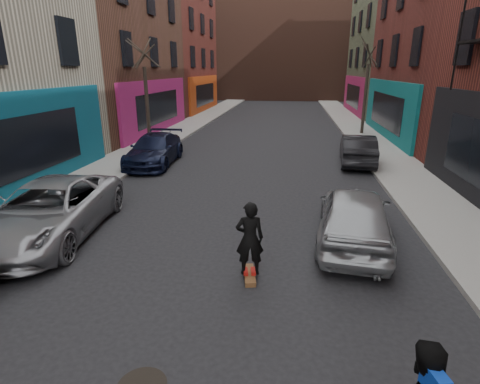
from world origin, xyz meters
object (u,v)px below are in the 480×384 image
(skateboarder, at_px, (250,239))
(parked_right_far, at_px, (354,215))
(tree_left_far, at_px, (146,85))
(parked_left_far, at_px, (50,210))
(skateboard, at_px, (249,275))
(parked_left_end, at_px, (155,150))
(tree_right_far, at_px, (367,80))
(parked_right_end, at_px, (357,149))

(skateboarder, bearing_deg, parked_right_far, -149.83)
(tree_left_far, height_order, parked_left_far, tree_left_far)
(parked_right_far, bearing_deg, skateboard, 47.44)
(parked_left_end, xyz_separation_m, skateboard, (5.41, -9.24, -0.62))
(parked_left_end, distance_m, skateboarder, 10.71)
(tree_left_far, height_order, skateboarder, tree_left_far)
(tree_right_far, height_order, parked_right_far, tree_right_far)
(parked_left_far, xyz_separation_m, parked_right_end, (9.14, 9.17, -0.04))
(parked_right_far, distance_m, skateboarder, 3.15)
(tree_right_far, bearing_deg, skateboard, -105.97)
(tree_right_far, xyz_separation_m, parked_right_far, (-3.00, -16.79, -2.80))
(skateboarder, bearing_deg, parked_right_end, -120.15)
(skateboarder, bearing_deg, parked_left_far, -24.71)
(parked_right_end, bearing_deg, parked_right_far, 85.63)
(tree_right_far, xyz_separation_m, parked_left_far, (-10.74, -17.46, -2.82))
(parked_left_far, height_order, parked_right_far, parked_right_far)
(tree_right_far, height_order, skateboard, tree_right_far)
(tree_right_far, distance_m, parked_right_end, 8.92)
(parked_right_far, relative_size, skateboarder, 2.69)
(parked_left_far, xyz_separation_m, parked_left_end, (-0.06, 7.87, -0.04))
(tree_right_far, height_order, parked_left_end, tree_right_far)
(skateboard, xyz_separation_m, skateboarder, (0.00, 0.00, 0.84))
(parked_left_end, relative_size, parked_right_end, 1.13)
(parked_right_far, xyz_separation_m, skateboarder, (-2.39, -2.04, 0.17))
(tree_left_far, xyz_separation_m, parked_left_end, (1.60, -3.59, -2.71))
(tree_right_far, xyz_separation_m, skateboarder, (-5.39, -18.83, -2.64))
(tree_right_far, bearing_deg, parked_right_end, -100.92)
(tree_right_far, xyz_separation_m, skateboard, (-5.39, -18.83, -3.48))
(parked_right_end, bearing_deg, parked_left_far, 50.07)
(parked_right_end, bearing_deg, skateboard, 75.22)
(tree_right_far, xyz_separation_m, parked_right_end, (-1.60, -8.29, -2.85))
(tree_left_far, xyz_separation_m, tree_right_far, (12.40, 6.00, 0.15))
(tree_right_far, height_order, parked_left_far, tree_right_far)
(parked_left_far, height_order, skateboarder, skateboarder)
(parked_right_far, distance_m, parked_right_end, 8.61)
(tree_left_far, relative_size, parked_right_far, 1.52)
(parked_left_end, bearing_deg, tree_left_far, 110.50)
(parked_left_far, bearing_deg, tree_right_far, 52.33)
(parked_right_end, xyz_separation_m, skateboard, (-3.79, -10.54, -0.63))
(tree_left_far, xyz_separation_m, skateboard, (7.01, -12.83, -3.33))
(parked_left_far, distance_m, parked_left_end, 7.87)
(skateboard, distance_m, skateboarder, 0.84)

